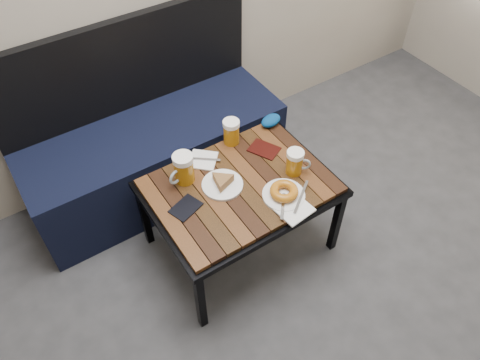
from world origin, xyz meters
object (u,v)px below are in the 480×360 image
bench (154,150)px  plate_pie (222,183)px  passport_navy (186,208)px  plate_bagel (284,193)px  beer_mug_right (295,162)px  passport_burgundy (264,149)px  beer_mug_left (183,169)px  knit_pouch (271,121)px  beer_mug_centre (232,131)px  cafe_table (240,190)px

bench → plate_pie: bearing=-81.5°
plate_pie → passport_navy: size_ratio=1.44×
plate_pie → passport_navy: plate_pie is taller
plate_bagel → beer_mug_right: bearing=35.7°
plate_pie → passport_burgundy: plate_pie is taller
beer_mug_left → knit_pouch: 0.57m
beer_mug_centre → beer_mug_right: (0.13, -0.33, -0.00)m
beer_mug_right → passport_navy: bearing=-152.5°
bench → cafe_table: size_ratio=1.67×
bench → beer_mug_left: (-0.04, -0.46, 0.28)m
passport_navy → passport_burgundy: same height
beer_mug_right → plate_bagel: 0.17m
plate_pie → passport_burgundy: (0.29, 0.09, -0.02)m
beer_mug_left → knit_pouch: size_ratio=1.30×
bench → beer_mug_right: size_ratio=10.93×
passport_burgundy → beer_mug_centre: bearing=99.2°
bench → plate_bagel: size_ratio=5.85×
cafe_table → passport_navy: bearing=177.5°
passport_burgundy → knit_pouch: bearing=17.8°
passport_burgundy → bench: bearing=100.6°
plate_pie → bench: bearing=98.5°
cafe_table → plate_pie: plate_pie is taller
beer_mug_centre → plate_pie: bearing=-161.7°
beer_mug_left → knit_pouch: bearing=173.4°
plate_bagel → plate_pie: bearing=134.0°
beer_mug_centre → plate_bagel: 0.43m
plate_bagel → passport_navy: bearing=155.8°
passport_navy → plate_pie: bearing=77.9°
beer_mug_left → plate_pie: (0.13, -0.13, -0.05)m
bench → plate_bagel: (0.28, -0.79, 0.22)m
bench → beer_mug_centre: 0.53m
knit_pouch → bench: bearing=145.1°
beer_mug_left → plate_pie: size_ratio=0.80×
bench → knit_pouch: bearing=-34.9°
passport_navy → knit_pouch: size_ratio=1.13×
beer_mug_left → plate_bagel: (0.32, -0.33, -0.05)m
cafe_table → knit_pouch: size_ratio=7.22×
cafe_table → plate_bagel: bearing=-53.5°
beer_mug_left → passport_burgundy: 0.43m
beer_mug_left → passport_navy: size_ratio=1.15×
plate_pie → passport_navy: bearing=-173.3°
beer_mug_right → cafe_table: bearing=-159.4°
passport_navy → cafe_table: bearing=68.6°
beer_mug_centre → plate_pie: 0.30m
bench → knit_pouch: size_ratio=12.03×
plate_pie → plate_bagel: bearing=-46.0°
beer_mug_centre → passport_navy: 0.47m
beer_mug_left → plate_bagel: beer_mug_left is taller
passport_navy → beer_mug_centre: bearing=103.2°
cafe_table → beer_mug_centre: bearing=65.0°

